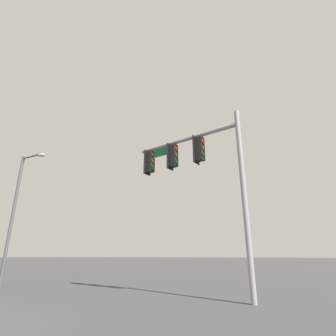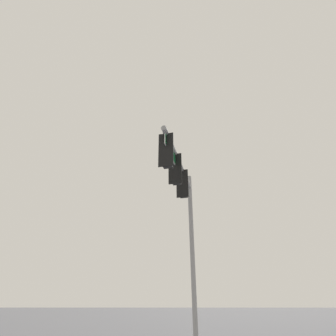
% 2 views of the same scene
% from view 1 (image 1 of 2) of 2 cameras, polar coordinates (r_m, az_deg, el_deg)
% --- Properties ---
extents(signal_pole_near, '(5.23, 1.39, 7.35)m').
position_cam_1_polar(signal_pole_near, '(11.74, 5.56, 0.98)').
color(signal_pole_near, gray).
rests_on(signal_pole_near, ground_plane).
extents(street_lamp, '(2.17, 0.37, 7.62)m').
position_cam_1_polar(street_lamp, '(18.30, -30.04, -7.10)').
color(street_lamp, '#4C4C51').
rests_on(street_lamp, ground_plane).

